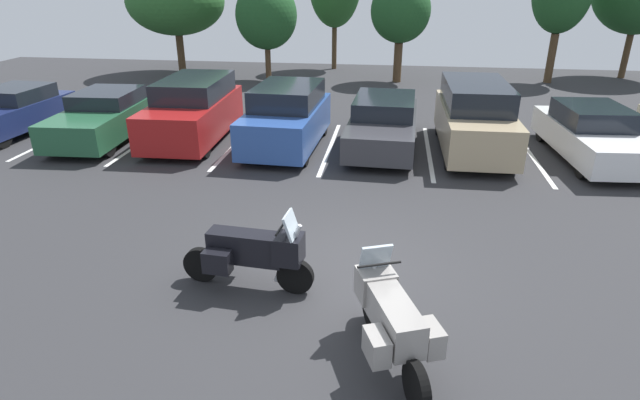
{
  "coord_description": "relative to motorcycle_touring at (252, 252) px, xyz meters",
  "views": [
    {
      "loc": [
        0.69,
        -7.88,
        4.77
      ],
      "look_at": [
        -0.56,
        1.13,
        0.79
      ],
      "focal_mm": 29.28,
      "sensor_mm": 36.0,
      "label": 1
    }
  ],
  "objects": [
    {
      "name": "tree_center_right",
      "position": [
        -3.77,
        17.34,
        2.31
      ],
      "size": [
        2.79,
        2.79,
        4.48
      ],
      "color": "#4C3823",
      "rests_on": "ground"
    },
    {
      "name": "car_blue",
      "position": [
        -0.91,
        7.48,
        0.23
      ],
      "size": [
        2.08,
        4.36,
        1.8
      ],
      "color": "#2D519E",
      "rests_on": "ground"
    },
    {
      "name": "tree_far_left",
      "position": [
        -8.6,
        18.75,
        2.8
      ],
      "size": [
        4.72,
        4.72,
        5.05
      ],
      "color": "#4C3823",
      "rests_on": "ground"
    },
    {
      "name": "motorcycle_second",
      "position": [
        2.24,
        -1.43,
        -0.0
      ],
      "size": [
        1.22,
        2.13,
        1.38
      ],
      "color": "black",
      "rests_on": "ground"
    },
    {
      "name": "parking_stripes",
      "position": [
        0.35,
        7.58,
        -0.65
      ],
      "size": [
        23.13,
        4.97,
        0.01
      ],
      "color": "silver",
      "rests_on": "ground"
    },
    {
      "name": "car_white",
      "position": [
        7.58,
        7.64,
        0.03
      ],
      "size": [
        2.1,
        4.79,
        1.44
      ],
      "color": "white",
      "rests_on": "ground"
    },
    {
      "name": "car_navy",
      "position": [
        -9.9,
        7.75,
        0.04
      ],
      "size": [
        2.03,
        4.33,
        1.41
      ],
      "color": "navy",
      "rests_on": "ground"
    },
    {
      "name": "ground",
      "position": [
        1.4,
        0.79,
        -0.7
      ],
      "size": [
        44.0,
        44.0,
        0.1
      ],
      "primitive_type": "cube",
      "color": "#2D2D30"
    },
    {
      "name": "car_tan",
      "position": [
        4.45,
        7.85,
        0.32
      ],
      "size": [
        1.87,
        4.78,
        1.94
      ],
      "color": "tan",
      "rests_on": "ground"
    },
    {
      "name": "car_green",
      "position": [
        -6.61,
        7.52,
        0.05
      ],
      "size": [
        2.08,
        4.74,
        1.43
      ],
      "color": "#235638",
      "rests_on": "ground"
    },
    {
      "name": "tree_center_left",
      "position": [
        2.26,
        18.02,
        2.5
      ],
      "size": [
        2.68,
        2.68,
        4.59
      ],
      "color": "#4C3823",
      "rests_on": "ground"
    },
    {
      "name": "car_red",
      "position": [
        -3.88,
        7.84,
        0.26
      ],
      "size": [
        2.03,
        4.74,
        1.84
      ],
      "color": "maroon",
      "rests_on": "ground"
    },
    {
      "name": "motorcycle_touring",
      "position": [
        0.0,
        0.0,
        0.0
      ],
      "size": [
        2.23,
        0.92,
        1.41
      ],
      "color": "black",
      "rests_on": "ground"
    },
    {
      "name": "car_charcoal",
      "position": [
        1.88,
        7.89,
        0.06
      ],
      "size": [
        2.05,
        4.92,
        1.44
      ],
      "color": "#38383D",
      "rests_on": "ground"
    }
  ]
}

